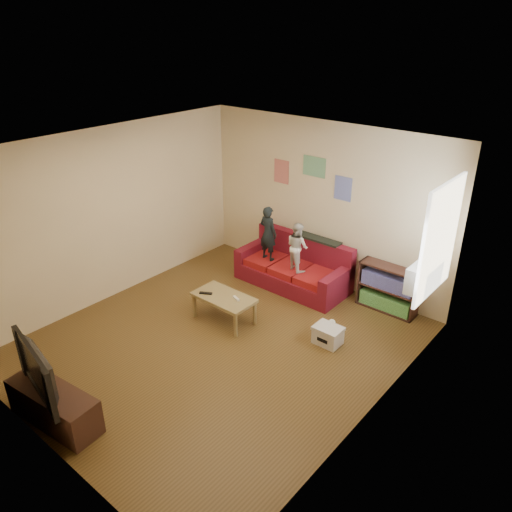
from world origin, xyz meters
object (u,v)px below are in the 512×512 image
Objects in this scene: bookshelf at (388,291)px; tv_stand at (54,406)px; sofa at (295,269)px; coffee_table at (224,300)px; child_a at (268,233)px; television at (45,368)px; file_box at (328,335)px; child_b at (297,246)px.

tv_stand is at bearing -110.85° from bookshelf.
bookshelf is (1.58, 0.24, 0.05)m from sofa.
child_a is at bearing 102.58° from coffee_table.
tv_stand is (0.30, -4.15, -0.64)m from child_a.
child_a is 2.14m from bookshelf.
tv_stand is at bearing 0.00° from television.
sofa is at bearing 98.66° from television.
television is (-1.52, -3.21, 0.61)m from file_box.
child_b is (0.60, 0.00, -0.07)m from child_a.
child_a reaches higher than tv_stand.
bookshelf is (1.71, 1.83, -0.03)m from coffee_table.
tv_stand is (-0.02, -2.72, -0.14)m from coffee_table.
bookshelf reaches higher than coffee_table.
file_box is 3.61m from television.
child_a is at bearing -168.85° from bookshelf.
bookshelf is 4.89m from television.
child_b is 4.20m from tv_stand.
coffee_table is at bearing -133.02° from bookshelf.
coffee_table is 2.72m from tv_stand.
sofa is 2.33× the size of child_b.
television is at bearing -110.85° from bookshelf.
sofa reaches higher than coffee_table.
coffee_table is 2.75m from television.
child_b is 1.67m from file_box.
sofa is at bearing -171.50° from bookshelf.
sofa is at bearing 85.26° from coffee_table.
child_b reaches higher than coffee_table.
child_b is (0.15, -0.16, 0.52)m from sofa.
bookshelf reaches higher than tv_stand.
coffee_table is 0.79× the size of tv_stand.
child_b reaches higher than bookshelf.
coffee_table is 1.59m from file_box.
file_box is 3.56m from tv_stand.
child_a reaches higher than child_b.
bookshelf is at bearing 8.50° from sofa.
child_a is 1.16× the size of child_b.
tv_stand reaches higher than file_box.
sofa reaches higher than file_box.
tv_stand is 0.53m from television.
bookshelf is 2.40× the size of file_box.
sofa is 4.34m from television.
bookshelf is 1.37m from file_box.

